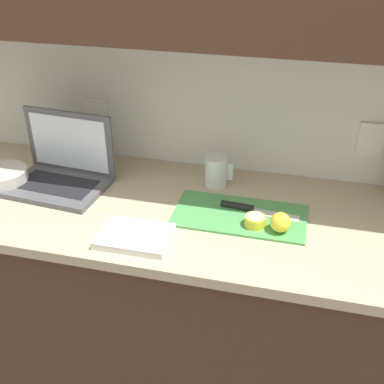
{
  "coord_description": "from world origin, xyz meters",
  "views": [
    {
      "loc": [
        0.51,
        -1.32,
        1.78
      ],
      "look_at": [
        0.19,
        -0.01,
        0.98
      ],
      "focal_mm": 45.0,
      "sensor_mm": 36.0,
      "label": 1
    }
  ],
  "objects_px": {
    "lemon_whole_beside": "(280,222)",
    "bowl_white": "(3,178)",
    "knife": "(246,208)",
    "lemon_half_cut": "(255,221)",
    "laptop": "(62,169)",
    "cutting_board": "(240,216)",
    "measuring_cup": "(216,171)"
  },
  "relations": [
    {
      "from": "knife",
      "to": "lemon_whole_beside",
      "type": "distance_m",
      "value": 0.15
    },
    {
      "from": "knife",
      "to": "lemon_half_cut",
      "type": "bearing_deg",
      "value": -58.95
    },
    {
      "from": "lemon_whole_beside",
      "to": "cutting_board",
      "type": "bearing_deg",
      "value": 156.09
    },
    {
      "from": "lemon_whole_beside",
      "to": "lemon_half_cut",
      "type": "bearing_deg",
      "value": 171.71
    },
    {
      "from": "knife",
      "to": "bowl_white",
      "type": "distance_m",
      "value": 0.88
    },
    {
      "from": "measuring_cup",
      "to": "bowl_white",
      "type": "xyz_separation_m",
      "value": [
        -0.75,
        -0.19,
        -0.03
      ]
    },
    {
      "from": "bowl_white",
      "to": "laptop",
      "type": "bearing_deg",
      "value": 18.37
    },
    {
      "from": "lemon_whole_beside",
      "to": "bowl_white",
      "type": "xyz_separation_m",
      "value": [
        -1.0,
        0.06,
        -0.01
      ]
    },
    {
      "from": "knife",
      "to": "lemon_half_cut",
      "type": "distance_m",
      "value": 0.09
    },
    {
      "from": "cutting_board",
      "to": "lemon_half_cut",
      "type": "height_order",
      "value": "lemon_half_cut"
    },
    {
      "from": "lemon_half_cut",
      "to": "lemon_whole_beside",
      "type": "distance_m",
      "value": 0.08
    },
    {
      "from": "laptop",
      "to": "measuring_cup",
      "type": "xyz_separation_m",
      "value": [
        0.55,
        0.12,
        -0.0
      ]
    },
    {
      "from": "lemon_whole_beside",
      "to": "bowl_white",
      "type": "relative_size",
      "value": 0.37
    },
    {
      "from": "bowl_white",
      "to": "measuring_cup",
      "type": "bearing_deg",
      "value": 14.27
    },
    {
      "from": "measuring_cup",
      "to": "knife",
      "type": "bearing_deg",
      "value": -49.32
    },
    {
      "from": "lemon_whole_beside",
      "to": "bowl_white",
      "type": "height_order",
      "value": "lemon_whole_beside"
    },
    {
      "from": "cutting_board",
      "to": "lemon_whole_beside",
      "type": "relative_size",
      "value": 6.74
    },
    {
      "from": "lemon_half_cut",
      "to": "bowl_white",
      "type": "bearing_deg",
      "value": 177.12
    },
    {
      "from": "cutting_board",
      "to": "bowl_white",
      "type": "height_order",
      "value": "bowl_white"
    },
    {
      "from": "laptop",
      "to": "measuring_cup",
      "type": "bearing_deg",
      "value": 17.54
    },
    {
      "from": "knife",
      "to": "bowl_white",
      "type": "relative_size",
      "value": 1.54
    },
    {
      "from": "lemon_whole_beside",
      "to": "measuring_cup",
      "type": "distance_m",
      "value": 0.35
    },
    {
      "from": "cutting_board",
      "to": "measuring_cup",
      "type": "relative_size",
      "value": 3.85
    },
    {
      "from": "cutting_board",
      "to": "knife",
      "type": "relative_size",
      "value": 1.64
    },
    {
      "from": "knife",
      "to": "lemon_half_cut",
      "type": "height_order",
      "value": "lemon_half_cut"
    },
    {
      "from": "lemon_half_cut",
      "to": "laptop",
      "type": "bearing_deg",
      "value": 170.97
    },
    {
      "from": "lemon_whole_beside",
      "to": "bowl_white",
      "type": "distance_m",
      "value": 1.0
    },
    {
      "from": "laptop",
      "to": "bowl_white",
      "type": "xyz_separation_m",
      "value": [
        -0.2,
        -0.07,
        -0.03
      ]
    },
    {
      "from": "cutting_board",
      "to": "bowl_white",
      "type": "relative_size",
      "value": 2.52
    },
    {
      "from": "laptop",
      "to": "cutting_board",
      "type": "bearing_deg",
      "value": -0.82
    },
    {
      "from": "bowl_white",
      "to": "lemon_whole_beside",
      "type": "bearing_deg",
      "value": -3.31
    },
    {
      "from": "laptop",
      "to": "lemon_whole_beside",
      "type": "xyz_separation_m",
      "value": [
        0.8,
        -0.13,
        -0.02
      ]
    }
  ]
}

